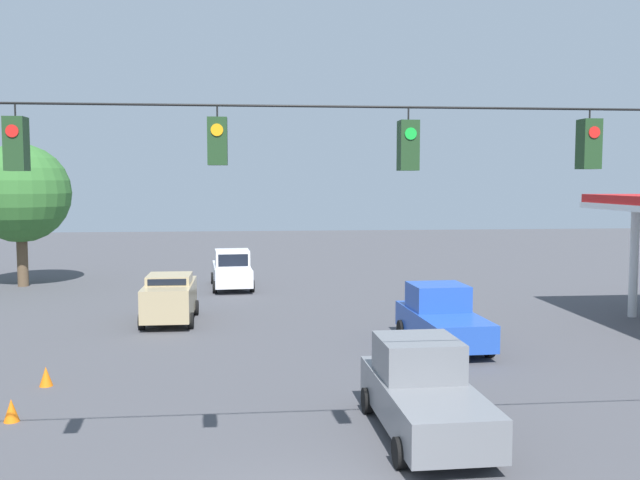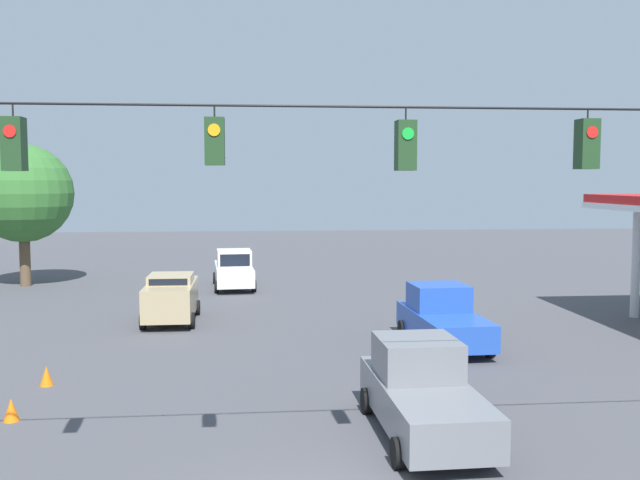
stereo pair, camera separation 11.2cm
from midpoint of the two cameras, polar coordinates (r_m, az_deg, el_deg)
overhead_signal_span at (r=12.02m, az=-0.68°, el=0.76°), size 22.59×0.38×7.89m
sedan_tan_withflow_far at (r=29.88m, az=-12.03°, el=-4.50°), size 2.12×4.40×1.97m
pickup_truck_grey_crossing_near at (r=16.83m, az=8.05°, el=-11.93°), size 2.30×5.35×2.12m
pickup_truck_white_withflow_deep at (r=38.60m, az=-7.15°, el=-2.41°), size 2.43×5.41×2.12m
pickup_truck_blue_oncoming_far at (r=25.47m, az=9.58°, el=-6.19°), size 2.48×5.20×2.12m
traffic_cone_second at (r=19.17m, az=-23.62°, el=-12.38°), size 0.37×0.37×0.56m
traffic_cone_third at (r=21.92m, az=-21.21°, el=-10.14°), size 0.37×0.37×0.56m
tree_horizon_right at (r=42.07m, az=-22.93°, el=3.43°), size 5.36×5.36×7.78m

